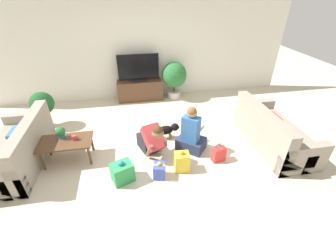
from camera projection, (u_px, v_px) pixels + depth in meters
name	position (u px, v px, depth m)	size (l,w,h in m)	color
ground_plane	(152.00, 149.00, 4.52)	(16.00, 16.00, 0.00)	beige
wall_back	(138.00, 51.00, 6.01)	(8.40, 0.06, 2.60)	white
sofa_left	(18.00, 150.00, 4.04)	(0.87, 1.84, 0.82)	gray
sofa_right	(272.00, 133.00, 4.51)	(0.87, 1.84, 0.82)	gray
coffee_table	(66.00, 143.00, 4.06)	(0.92, 0.54, 0.43)	brown
tv_console	(140.00, 90.00, 6.33)	(1.24, 0.40, 0.56)	brown
tv	(139.00, 69.00, 6.01)	(1.09, 0.20, 0.73)	black
potted_plant_corner_left	(42.00, 105.00, 4.97)	(0.51, 0.51, 0.84)	#4C4C51
potted_plant_back_right	(174.00, 76.00, 6.24)	(0.69, 0.69, 1.03)	beige
person_kneeling	(152.00, 139.00, 4.21)	(0.54, 0.81, 0.78)	#23232D
person_sitting	(191.00, 135.00, 4.35)	(0.66, 0.64, 0.96)	#283351
dog	(168.00, 129.00, 4.75)	(0.55, 0.19, 0.34)	black
gift_box_a	(159.00, 171.00, 3.81)	(0.24, 0.26, 0.32)	#3D51BC
gift_box_b	(122.00, 172.00, 3.72)	(0.42, 0.38, 0.41)	#2D934C
gift_box_c	(182.00, 162.00, 3.93)	(0.26, 0.23, 0.41)	yellow
gift_bag_a	(219.00, 154.00, 4.17)	(0.27, 0.19, 0.31)	red
mug	(74.00, 138.00, 4.05)	(0.12, 0.08, 0.09)	#B23D38
tabletop_plant	(61.00, 132.00, 4.05)	(0.17, 0.17, 0.22)	#336B84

